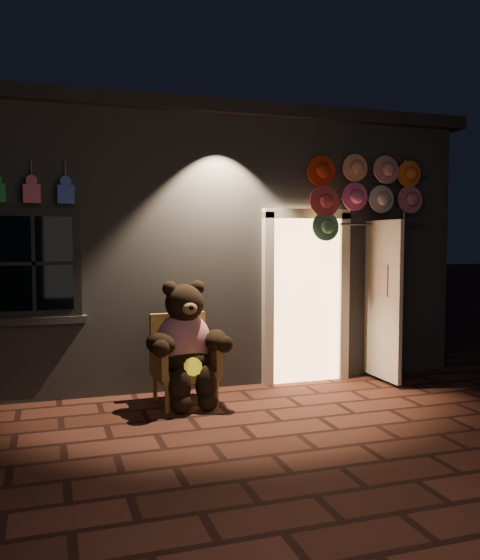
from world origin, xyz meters
name	(u,v)px	position (x,y,z in m)	size (l,w,h in m)	color
ground	(241,425)	(0.00, 0.00, 0.00)	(60.00, 60.00, 0.00)	#592D22
shop_building	(162,244)	(0.00, 3.99, 1.74)	(7.30, 5.95, 3.51)	slate
wicker_armchair	(183,359)	(-0.35, 0.99, 0.49)	(0.71, 0.65, 0.98)	olive
teddy_bear	(186,344)	(-0.35, 0.87, 0.68)	(0.99, 0.79, 1.36)	#AD121D
hat_rack	(366,193)	(2.10, 1.28, 2.40)	(1.72, 0.22, 2.87)	#59595E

